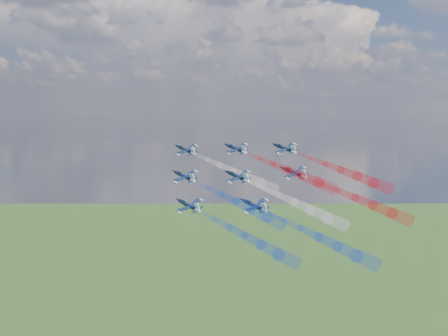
# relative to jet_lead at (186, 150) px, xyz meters

# --- Properties ---
(jet_lead) EXTENTS (14.34, 13.49, 8.54)m
(jet_lead) POSITION_rel_jet_lead_xyz_m (0.00, 0.00, 0.00)
(jet_lead) COLOR black
(trail_lead) EXTENTS (31.55, 21.25, 13.69)m
(trail_lead) POSITION_rel_jet_lead_xyz_m (18.82, -10.78, -5.82)
(trail_lead) COLOR white
(jet_inner_left) EXTENTS (14.34, 13.49, 8.54)m
(jet_inner_left) POSITION_rel_jet_lead_xyz_m (4.39, -16.51, -7.21)
(jet_inner_left) COLOR black
(trail_inner_left) EXTENTS (31.55, 21.25, 13.69)m
(trail_inner_left) POSITION_rel_jet_lead_xyz_m (23.21, -27.29, -13.03)
(trail_inner_left) COLOR blue
(jet_inner_right) EXTENTS (14.34, 13.49, 8.54)m
(jet_inner_right) POSITION_rel_jet_lead_xyz_m (17.38, 1.18, 0.58)
(jet_inner_right) COLOR black
(trail_inner_right) EXTENTS (31.55, 21.25, 13.69)m
(trail_inner_right) POSITION_rel_jet_lead_xyz_m (36.20, -9.60, -5.24)
(trail_inner_right) COLOR red
(jet_outer_left) EXTENTS (14.34, 13.49, 8.54)m
(jet_outer_left) POSITION_rel_jet_lead_xyz_m (9.45, -29.32, -14.22)
(jet_outer_left) COLOR black
(trail_outer_left) EXTENTS (31.55, 21.25, 13.69)m
(trail_outer_left) POSITION_rel_jet_lead_xyz_m (28.27, -40.10, -20.04)
(trail_outer_left) COLOR blue
(jet_center_third) EXTENTS (14.34, 13.49, 8.54)m
(jet_center_third) POSITION_rel_jet_lead_xyz_m (21.10, -14.92, -7.00)
(jet_center_third) COLOR black
(trail_center_third) EXTENTS (31.55, 21.25, 13.69)m
(trail_center_third) POSITION_rel_jet_lead_xyz_m (39.92, -25.70, -12.82)
(trail_center_third) COLOR white
(jet_outer_right) EXTENTS (14.34, 13.49, 8.54)m
(jet_outer_right) POSITION_rel_jet_lead_xyz_m (33.76, 3.43, 0.76)
(jet_outer_right) COLOR black
(trail_outer_right) EXTENTS (31.55, 21.25, 13.69)m
(trail_outer_right) POSITION_rel_jet_lead_xyz_m (52.58, -7.35, -5.06)
(trail_outer_right) COLOR red
(jet_rear_left) EXTENTS (14.34, 13.49, 8.54)m
(jet_rear_left) POSITION_rel_jet_lead_xyz_m (28.83, -28.87, -13.66)
(jet_rear_left) COLOR black
(trail_rear_left) EXTENTS (31.55, 21.25, 13.69)m
(trail_rear_left) POSITION_rel_jet_lead_xyz_m (47.65, -39.65, -19.48)
(trail_rear_left) COLOR blue
(jet_rear_right) EXTENTS (14.34, 13.49, 8.54)m
(jet_rear_right) POSITION_rel_jet_lead_xyz_m (38.20, -10.21, -5.91)
(jet_rear_right) COLOR black
(trail_rear_right) EXTENTS (31.55, 21.25, 13.69)m
(trail_rear_right) POSITION_rel_jet_lead_xyz_m (57.02, -20.99, -11.73)
(trail_rear_right) COLOR red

